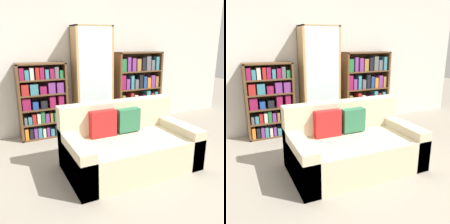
% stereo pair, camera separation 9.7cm
% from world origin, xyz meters
% --- Properties ---
extents(ground_plane, '(16.00, 16.00, 0.00)m').
position_xyz_m(ground_plane, '(0.00, 0.00, 0.00)').
color(ground_plane, gray).
extents(wall_back, '(6.95, 0.06, 2.70)m').
position_xyz_m(wall_back, '(0.00, 2.45, 1.35)').
color(wall_back, beige).
rests_on(wall_back, ground).
extents(couch, '(1.73, 0.97, 0.86)m').
position_xyz_m(couch, '(-0.04, 0.60, 0.29)').
color(couch, beige).
rests_on(couch, ground).
extents(bookshelf_left, '(0.84, 0.32, 1.32)m').
position_xyz_m(bookshelf_left, '(-0.85, 2.25, 0.66)').
color(bookshelf_left, brown).
rests_on(bookshelf_left, ground).
extents(display_cabinet, '(0.71, 0.36, 1.95)m').
position_xyz_m(display_cabinet, '(0.09, 2.23, 0.97)').
color(display_cabinet, tan).
rests_on(display_cabinet, ground).
extents(bookshelf_right, '(0.98, 0.32, 1.47)m').
position_xyz_m(bookshelf_right, '(1.09, 2.25, 0.71)').
color(bookshelf_right, brown).
rests_on(bookshelf_right, ground).
extents(wine_bottle, '(0.09, 0.09, 0.38)m').
position_xyz_m(wine_bottle, '(0.68, 1.83, 0.15)').
color(wine_bottle, black).
rests_on(wine_bottle, ground).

